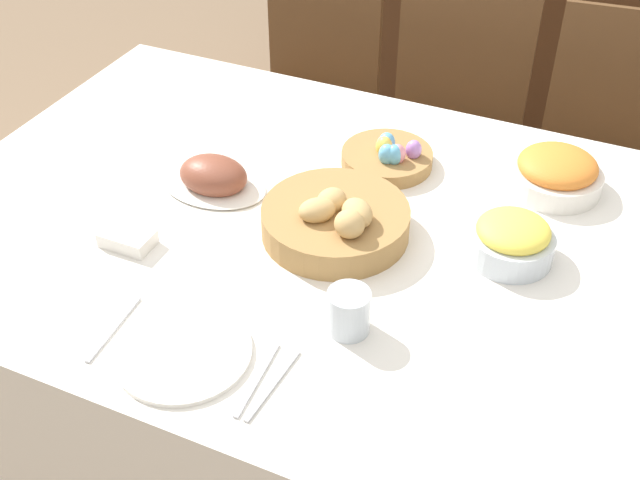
{
  "coord_description": "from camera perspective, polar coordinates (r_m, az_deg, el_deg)",
  "views": [
    {
      "loc": [
        0.51,
        -1.23,
        1.77
      ],
      "look_at": [
        0.0,
        -0.09,
        0.77
      ],
      "focal_mm": 45.0,
      "sensor_mm": 36.0,
      "label": 1
    }
  ],
  "objects": [
    {
      "name": "chair_far_right",
      "position": [
        2.5,
        19.89,
        5.32
      ],
      "size": [
        0.46,
        0.46,
        0.9
      ],
      "rotation": [
        0.0,
        0.0,
        0.1
      ],
      "color": "brown",
      "rests_on": "ground"
    },
    {
      "name": "carrot_bowl",
      "position": [
        1.86,
        16.45,
        4.61
      ],
      "size": [
        0.21,
        0.21,
        0.09
      ],
      "color": "silver",
      "rests_on": "dining_table"
    },
    {
      "name": "ham_platter",
      "position": [
        1.82,
        -7.57,
        4.44
      ],
      "size": [
        0.25,
        0.17,
        0.08
      ],
      "color": "silver",
      "rests_on": "dining_table"
    },
    {
      "name": "dinner_plate",
      "position": [
        1.44,
        -9.72,
        -7.87
      ],
      "size": [
        0.24,
        0.24,
        0.01
      ],
      "color": "silver",
      "rests_on": "dining_table"
    },
    {
      "name": "butter_dish",
      "position": [
        1.69,
        -13.53,
        0.1
      ],
      "size": [
        0.11,
        0.07,
        0.03
      ],
      "color": "silver",
      "rests_on": "dining_table"
    },
    {
      "name": "egg_basket",
      "position": [
        1.88,
        4.88,
        5.95
      ],
      "size": [
        0.21,
        0.21,
        0.08
      ],
      "color": "#9E7542",
      "rests_on": "dining_table"
    },
    {
      "name": "pineapple_bowl",
      "position": [
        1.64,
        13.48,
        0.03
      ],
      "size": [
        0.17,
        0.17,
        0.09
      ],
      "color": "silver",
      "rests_on": "dining_table"
    },
    {
      "name": "knife",
      "position": [
        1.39,
        -4.49,
        -9.84
      ],
      "size": [
        0.02,
        0.18,
        0.0
      ],
      "rotation": [
        0.0,
        0.0,
        0.06
      ],
      "color": "#B7B7BC",
      "rests_on": "dining_table"
    },
    {
      "name": "ground_plane",
      "position": [
        2.21,
        0.96,
        -14.35
      ],
      "size": [
        12.0,
        12.0,
        0.0
      ],
      "primitive_type": "plane",
      "color": "#7F664C"
    },
    {
      "name": "fork",
      "position": [
        1.51,
        -14.45,
        -6.13
      ],
      "size": [
        0.02,
        0.18,
        0.0
      ],
      "rotation": [
        0.0,
        0.0,
        0.06
      ],
      "color": "#B7B7BC",
      "rests_on": "dining_table"
    },
    {
      "name": "drinking_cup",
      "position": [
        1.44,
        2.05,
        -5.1
      ],
      "size": [
        0.08,
        0.08,
        0.09
      ],
      "color": "silver",
      "rests_on": "dining_table"
    },
    {
      "name": "sideboard",
      "position": [
        3.38,
        11.06,
        15.6
      ],
      "size": [
        1.56,
        0.44,
        0.96
      ],
      "color": "#4C2D19",
      "rests_on": "ground"
    },
    {
      "name": "chair_far_center",
      "position": [
        2.56,
        9.15,
        8.04
      ],
      "size": [
        0.44,
        0.44,
        0.9
      ],
      "rotation": [
        0.0,
        0.0,
        0.06
      ],
      "color": "brown",
      "rests_on": "ground"
    },
    {
      "name": "dining_table",
      "position": [
        1.93,
        1.07,
        -7.86
      ],
      "size": [
        1.79,
        1.18,
        0.73
      ],
      "color": "white",
      "rests_on": "ground"
    },
    {
      "name": "bread_basket",
      "position": [
        1.65,
        1.17,
        1.4
      ],
      "size": [
        0.31,
        0.31,
        0.12
      ],
      "color": "#9E7542",
      "rests_on": "dining_table"
    },
    {
      "name": "chair_far_left",
      "position": [
        2.7,
        -1.09,
        10.34
      ],
      "size": [
        0.46,
        0.46,
        0.9
      ],
      "rotation": [
        0.0,
        0.0,
        -0.1
      ],
      "color": "brown",
      "rests_on": "ground"
    },
    {
      "name": "spoon",
      "position": [
        1.38,
        -3.37,
        -10.24
      ],
      "size": [
        0.02,
        0.18,
        0.0
      ],
      "rotation": [
        0.0,
        0.0,
        -0.06
      ],
      "color": "#B7B7BC",
      "rests_on": "dining_table"
    }
  ]
}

